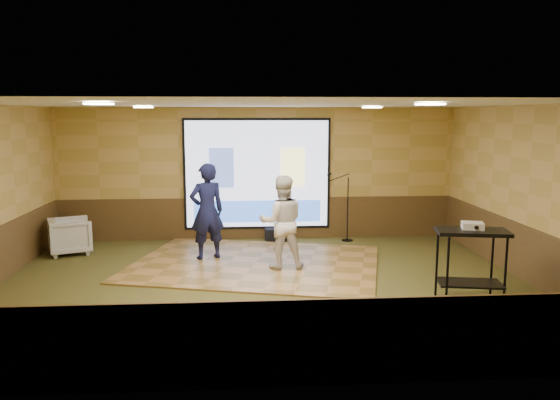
{
  "coord_description": "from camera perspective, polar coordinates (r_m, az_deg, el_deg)",
  "views": [
    {
      "loc": [
        -0.37,
        -8.83,
        2.83
      ],
      "look_at": [
        0.33,
        0.9,
        1.3
      ],
      "focal_mm": 35.0,
      "sensor_mm": 36.0,
      "label": 1
    }
  ],
  "objects": [
    {
      "name": "dance_floor",
      "position": [
        10.52,
        -2.56,
        -6.62
      ],
      "size": [
        5.3,
        4.52,
        0.03
      ],
      "primitive_type": "cube",
      "rotation": [
        0.0,
        0.0,
        -0.26
      ],
      "color": "#9E703A",
      "rests_on": "ground"
    },
    {
      "name": "wainscot_back",
      "position": [
        12.54,
        -2.37,
        -1.92
      ],
      "size": [
        9.0,
        0.04,
        0.95
      ],
      "primitive_type": "cube",
      "color": "#493118",
      "rests_on": "ground"
    },
    {
      "name": "ground",
      "position": [
        9.28,
        -1.67,
        -8.84
      ],
      "size": [
        9.0,
        9.0,
        0.0
      ],
      "primitive_type": "plane",
      "color": "#353E1C",
      "rests_on": "ground"
    },
    {
      "name": "wainscot_right",
      "position": [
        10.35,
        24.05,
        -5.03
      ],
      "size": [
        0.04,
        7.0,
        0.95
      ],
      "primitive_type": "cube",
      "color": "#493118",
      "rests_on": "ground"
    },
    {
      "name": "downlight_se",
      "position": [
        7.77,
        15.41,
        9.62
      ],
      "size": [
        0.32,
        0.32,
        0.02
      ],
      "primitive_type": "cube",
      "color": "#FFEEBF",
      "rests_on": "room_shell"
    },
    {
      "name": "player_left",
      "position": [
        10.71,
        -7.64,
        -1.17
      ],
      "size": [
        0.8,
        0.66,
        1.88
      ],
      "primitive_type": "imported",
      "rotation": [
        0.0,
        0.0,
        3.5
      ],
      "color": "#12163A",
      "rests_on": "dance_floor"
    },
    {
      "name": "room_shell",
      "position": [
        8.87,
        -1.73,
        4.15
      ],
      "size": [
        9.04,
        7.04,
        3.02
      ],
      "color": "tan",
      "rests_on": "ground"
    },
    {
      "name": "mic_stand",
      "position": [
        12.4,
        6.81,
        -2.01
      ],
      "size": [
        0.61,
        0.25,
        1.56
      ],
      "rotation": [
        0.0,
        0.0,
        -0.11
      ],
      "color": "black",
      "rests_on": "ground"
    },
    {
      "name": "projector",
      "position": [
        8.79,
        19.48,
        -2.54
      ],
      "size": [
        0.37,
        0.34,
        0.1
      ],
      "primitive_type": "cube",
      "rotation": [
        0.0,
        0.0,
        -0.27
      ],
      "color": "silver",
      "rests_on": "av_table"
    },
    {
      "name": "av_table",
      "position": [
        8.8,
        19.37,
        -4.9
      ],
      "size": [
        1.06,
        0.56,
        1.11
      ],
      "rotation": [
        0.0,
        0.0,
        -0.19
      ],
      "color": "black",
      "rests_on": "ground"
    },
    {
      "name": "downlight_ne",
      "position": [
        10.94,
        9.59,
        9.52
      ],
      "size": [
        0.32,
        0.32,
        0.02
      ],
      "primitive_type": "cube",
      "color": "#FFEEBF",
      "rests_on": "room_shell"
    },
    {
      "name": "downlight_nw",
      "position": [
        10.79,
        -14.08,
        9.39
      ],
      "size": [
        0.32,
        0.32,
        0.02
      ],
      "primitive_type": "cube",
      "color": "#FFEEBF",
      "rests_on": "room_shell"
    },
    {
      "name": "projector_screen",
      "position": [
        12.35,
        -2.39,
        2.61
      ],
      "size": [
        3.32,
        0.06,
        2.52
      ],
      "color": "black",
      "rests_on": "room_shell"
    },
    {
      "name": "player_right",
      "position": [
        9.96,
        0.17,
        -2.31
      ],
      "size": [
        0.86,
        0.69,
        1.72
      ],
      "primitive_type": "imported",
      "rotation": [
        0.0,
        0.0,
        3.18
      ],
      "color": "silver",
      "rests_on": "dance_floor"
    },
    {
      "name": "wainscot_front",
      "position": [
        5.86,
        -0.16,
        -14.79
      ],
      "size": [
        9.0,
        0.04,
        0.95
      ],
      "primitive_type": "cube",
      "color": "#493118",
      "rests_on": "ground"
    },
    {
      "name": "banquet_chair",
      "position": [
        12.0,
        -21.06,
        -3.53
      ],
      "size": [
        1.04,
        1.03,
        0.74
      ],
      "primitive_type": "imported",
      "rotation": [
        0.0,
        0.0,
        1.95
      ],
      "color": "gray",
      "rests_on": "ground"
    },
    {
      "name": "duffel_bag",
      "position": [
        12.35,
        -0.45,
        -3.66
      ],
      "size": [
        0.49,
        0.35,
        0.28
      ],
      "primitive_type": "cube",
      "rotation": [
        0.0,
        0.0,
        0.11
      ],
      "color": "black",
      "rests_on": "ground"
    },
    {
      "name": "downlight_sw",
      "position": [
        7.56,
        -18.4,
        9.52
      ],
      "size": [
        0.32,
        0.32,
        0.02
      ],
      "primitive_type": "cube",
      "color": "#FFEEBF",
      "rests_on": "room_shell"
    }
  ]
}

